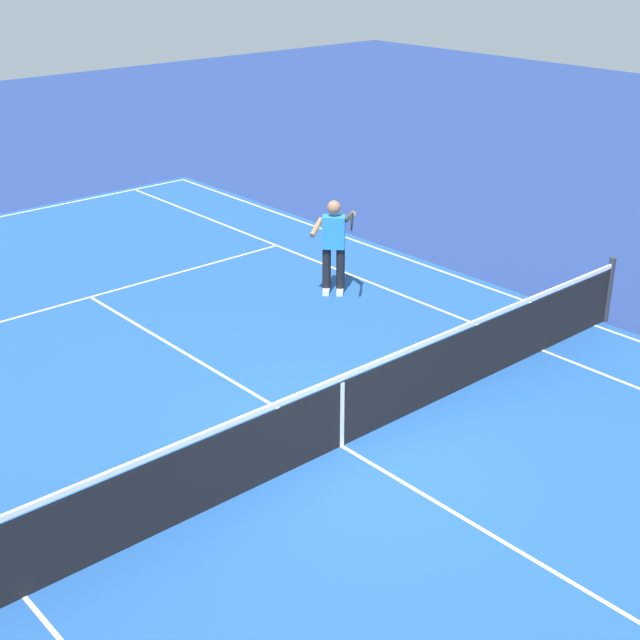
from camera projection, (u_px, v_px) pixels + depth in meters
name	position (u px, v px, depth m)	size (l,w,h in m)	color
ground_plane	(341.00, 446.00, 11.05)	(60.00, 60.00, 0.00)	navy
court_slab	(341.00, 446.00, 11.05)	(24.20, 11.40, 0.00)	#1E4C93
court_line_markings	(341.00, 446.00, 11.05)	(23.85, 11.05, 0.01)	white
tennis_net	(341.00, 411.00, 10.85)	(0.10, 11.70, 1.08)	#2D2D33
tennis_player_near	(334.00, 242.00, 15.26)	(1.12, 0.74, 1.70)	black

